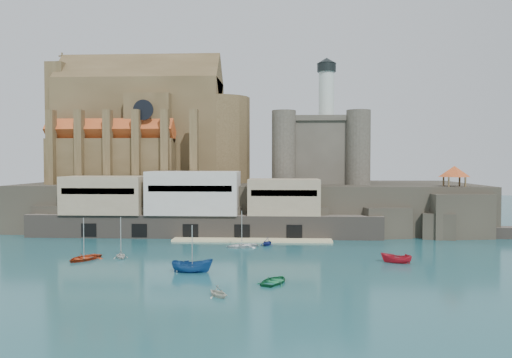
{
  "coord_description": "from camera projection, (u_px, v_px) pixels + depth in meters",
  "views": [
    {
      "loc": [
        7.72,
        -75.38,
        14.95
      ],
      "look_at": [
        2.0,
        32.0,
        11.19
      ],
      "focal_mm": 35.0,
      "sensor_mm": 36.0,
      "label": 1
    }
  ],
  "objects": [
    {
      "name": "ground",
      "position": [
        232.0,
        259.0,
        76.16
      ],
      "size": [
        300.0,
        300.0,
        0.0
      ],
      "primitive_type": "plane",
      "color": "#17474E",
      "rests_on": "ground"
    },
    {
      "name": "promontory",
      "position": [
        248.0,
        205.0,
        115.29
      ],
      "size": [
        100.0,
        36.0,
        10.0
      ],
      "color": "black",
      "rests_on": "ground"
    },
    {
      "name": "quay",
      "position": [
        193.0,
        206.0,
        99.52
      ],
      "size": [
        70.0,
        12.0,
        13.05
      ],
      "color": "#61584E",
      "rests_on": "ground"
    },
    {
      "name": "church",
      "position": [
        149.0,
        131.0,
        118.44
      ],
      "size": [
        47.0,
        25.93,
        30.51
      ],
      "color": "brown",
      "rests_on": "promontory"
    },
    {
      "name": "castle_keep",
      "position": [
        319.0,
        147.0,
        115.66
      ],
      "size": [
        21.2,
        21.2,
        29.3
      ],
      "color": "#423E34",
      "rests_on": "promontory"
    },
    {
      "name": "rock_outcrop",
      "position": [
        454.0,
        216.0,
        99.58
      ],
      "size": [
        14.5,
        10.5,
        8.7
      ],
      "color": "black",
      "rests_on": "ground"
    },
    {
      "name": "pavilion",
      "position": [
        454.0,
        173.0,
        99.43
      ],
      "size": [
        6.4,
        6.4,
        5.4
      ],
      "color": "brown",
      "rests_on": "rock_outcrop"
    },
    {
      "name": "boat_0",
      "position": [
        84.0,
        260.0,
        75.81
      ],
      "size": [
        4.34,
        2.79,
        5.88
      ],
      "primitive_type": "imported",
      "rotation": [
        0.0,
        0.0,
        5.87
      ],
      "color": "#B93815",
      "rests_on": "ground"
    },
    {
      "name": "boat_1",
      "position": [
        218.0,
        297.0,
        55.16
      ],
      "size": [
        3.02,
        2.94,
        3.03
      ],
      "primitive_type": "imported",
      "rotation": [
        0.0,
        0.0,
        0.73
      ],
      "color": "beige",
      "rests_on": "ground"
    },
    {
      "name": "boat_2",
      "position": [
        192.0,
        272.0,
        67.23
      ],
      "size": [
        2.28,
        2.23,
        5.61
      ],
      "primitive_type": "imported",
      "rotation": [
        0.0,
        0.0,
        1.63
      ],
      "color": "navy",
      "rests_on": "ground"
    },
    {
      "name": "boat_3",
      "position": [
        275.0,
        283.0,
        61.5
      ],
      "size": [
        3.88,
        2.52,
        5.27
      ],
      "primitive_type": "imported",
      "rotation": [
        0.0,
        0.0,
        2.73
      ],
      "color": "#186F3F",
      "rests_on": "ground"
    },
    {
      "name": "boat_4",
      "position": [
        121.0,
        258.0,
        77.01
      ],
      "size": [
        3.08,
        2.7,
        3.05
      ],
      "primitive_type": "imported",
      "rotation": [
        0.0,
        0.0,
        3.66
      ],
      "color": "silver",
      "rests_on": "ground"
    },
    {
      "name": "boat_5",
      "position": [
        396.0,
        263.0,
        73.55
      ],
      "size": [
        2.2,
        2.17,
        4.5
      ],
      "primitive_type": "imported",
      "rotation": [
        0.0,
        0.0,
        4.38
      ],
      "color": "red",
      "rests_on": "ground"
    },
    {
      "name": "boat_6",
      "position": [
        242.0,
        247.0,
        87.0
      ],
      "size": [
        2.81,
        4.11,
        5.62
      ],
      "primitive_type": "imported",
      "rotation": [
        0.0,
        0.0,
        5.17
      ],
      "color": "white",
      "rests_on": "ground"
    },
    {
      "name": "boat_7",
      "position": [
        267.0,
        245.0,
        89.04
      ],
      "size": [
        3.2,
        2.53,
        3.23
      ],
      "primitive_type": "imported",
      "rotation": [
        0.0,
        0.0,
        5.95
      ],
      "color": "navy",
      "rests_on": "ground"
    }
  ]
}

